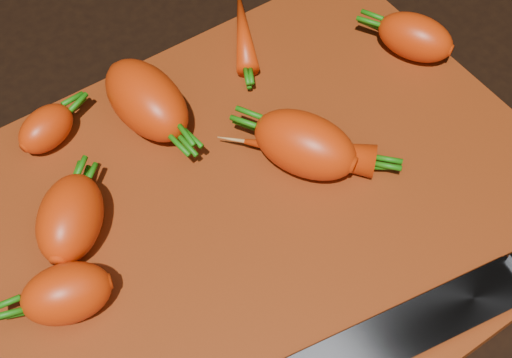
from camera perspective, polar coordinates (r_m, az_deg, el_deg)
ground at (r=0.63m, az=0.52°, el=-2.44°), size 2.00×2.00×0.01m
cutting_board at (r=0.62m, az=0.53°, el=-1.90°), size 0.50×0.40×0.01m
carrot_0 at (r=0.59m, az=-14.65°, el=-3.07°), size 0.09×0.09×0.05m
carrot_1 at (r=0.56m, az=-14.91°, el=-8.86°), size 0.08×0.06×0.05m
carrot_2 at (r=0.65m, az=-8.77°, el=6.27°), size 0.07×0.10×0.06m
carrot_3 at (r=0.61m, az=3.93°, el=2.76°), size 0.09×0.11×0.06m
carrot_4 at (r=0.66m, az=-16.45°, el=3.89°), size 0.06×0.05×0.04m
carrot_5 at (r=0.72m, az=12.62°, el=11.01°), size 0.07×0.09×0.04m
carrot_6 at (r=0.73m, az=-1.03°, el=11.76°), size 0.07×0.10×0.02m
carrot_7 at (r=0.62m, az=4.26°, el=2.22°), size 0.10×0.10×0.03m
knife at (r=0.56m, az=13.50°, el=-10.99°), size 0.36×0.09×0.02m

